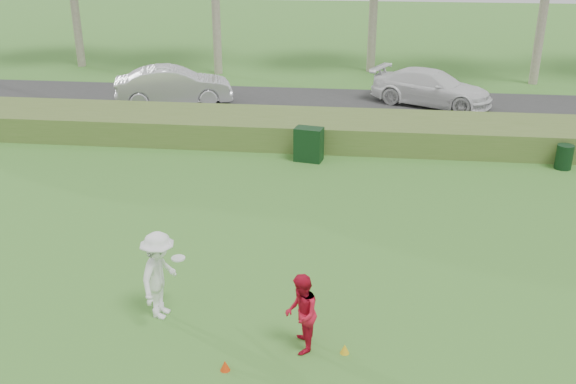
# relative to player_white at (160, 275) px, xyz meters

# --- Properties ---
(ground) EXTENTS (120.00, 120.00, 0.00)m
(ground) POSITION_rel_player_white_xyz_m (2.09, -0.42, -0.91)
(ground) COLOR #357627
(ground) RESTS_ON ground
(reed_strip) EXTENTS (80.00, 3.00, 0.90)m
(reed_strip) POSITION_rel_player_white_xyz_m (2.09, 11.58, -0.46)
(reed_strip) COLOR #4C6A2A
(reed_strip) RESTS_ON ground
(park_road) EXTENTS (80.00, 6.00, 0.06)m
(park_road) POSITION_rel_player_white_xyz_m (2.09, 16.58, -0.88)
(park_road) COLOR #2D2D2D
(park_road) RESTS_ON ground
(player_white) EXTENTS (0.96, 1.26, 1.82)m
(player_white) POSITION_rel_player_white_xyz_m (0.00, 0.00, 0.00)
(player_white) COLOR white
(player_white) RESTS_ON ground
(player_red) EXTENTS (0.65, 0.80, 1.53)m
(player_red) POSITION_rel_player_white_xyz_m (2.86, -0.78, -0.15)
(player_red) COLOR red
(player_red) RESTS_ON ground
(cone_orange) EXTENTS (0.18, 0.18, 0.20)m
(cone_orange) POSITION_rel_player_white_xyz_m (1.60, -1.55, -0.81)
(cone_orange) COLOR red
(cone_orange) RESTS_ON ground
(cone_yellow) EXTENTS (0.17, 0.17, 0.19)m
(cone_yellow) POSITION_rel_player_white_xyz_m (3.66, -0.81, -0.82)
(cone_yellow) COLOR yellow
(cone_yellow) RESTS_ON ground
(utility_cabinet) EXTENTS (0.99, 0.72, 1.13)m
(utility_cabinet) POSITION_rel_player_white_xyz_m (2.07, 9.50, -0.35)
(utility_cabinet) COLOR black
(utility_cabinet) RESTS_ON ground
(trash_bin) EXTENTS (0.66, 0.66, 0.79)m
(trash_bin) POSITION_rel_player_white_xyz_m (10.25, 9.71, -0.51)
(trash_bin) COLOR black
(trash_bin) RESTS_ON ground
(car_mid) EXTENTS (5.22, 3.14, 1.62)m
(car_mid) POSITION_rel_player_white_xyz_m (-4.33, 15.87, -0.04)
(car_mid) COLOR silver
(car_mid) RESTS_ON park_road
(car_right) EXTENTS (5.55, 4.00, 1.49)m
(car_right) POSITION_rel_player_white_xyz_m (6.68, 17.11, -0.10)
(car_right) COLOR white
(car_right) RESTS_ON park_road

